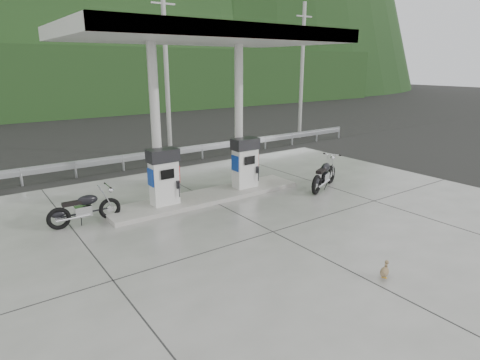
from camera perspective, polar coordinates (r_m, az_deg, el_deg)
ground at (r=12.02m, az=1.61°, el=-5.90°), size 160.00×160.00×0.00m
forecourt_apron at (r=12.01m, az=1.61°, el=-5.86°), size 18.00×14.00×0.02m
pump_island at (r=13.93m, az=-4.60°, el=-2.37°), size 7.00×1.40×0.15m
gas_pump_left at (r=12.94m, az=-10.77°, el=0.44°), size 0.95×0.55×1.80m
gas_pump_right at (r=14.51m, az=0.74°, el=2.44°), size 0.95×0.55×1.80m
canopy_column_left at (r=12.97m, az=-11.90°, el=7.65°), size 0.30×0.30×5.00m
canopy_column_right at (r=14.54m, az=-0.18°, el=8.89°), size 0.30×0.30×5.00m
canopy_roof at (r=13.24m, az=-5.14°, el=19.82°), size 8.50×5.00×0.40m
guardrail at (r=18.56m, az=-13.47°, el=3.90°), size 26.00×0.16×1.42m
road at (r=21.92m, az=-16.86°, el=3.61°), size 60.00×7.00×0.01m
utility_pole_b at (r=20.34m, az=-10.40°, el=14.48°), size 0.22×0.22×8.00m
utility_pole_c at (r=25.54m, az=8.79°, el=14.85°), size 0.22×0.22×8.00m
tree_band at (r=39.47m, az=-26.31°, el=12.38°), size 80.00×6.00×6.00m
forested_hills at (r=69.34m, az=-30.40°, el=10.30°), size 100.00×40.00×140.00m
motorcycle_left at (r=12.48m, az=-21.23°, el=-3.82°), size 1.96×0.64×0.92m
motorcycle_right at (r=15.24m, az=11.88°, el=0.67°), size 2.26×1.50×1.03m
duck at (r=9.46m, az=19.85°, el=-12.21°), size 0.44×0.28×0.31m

